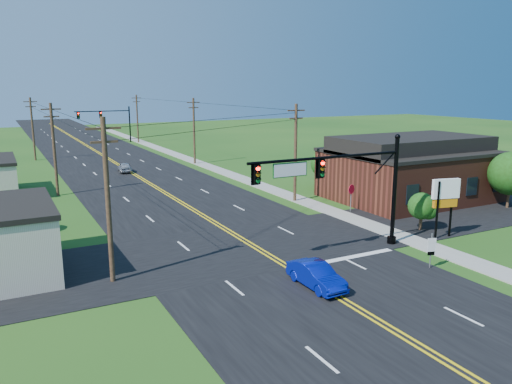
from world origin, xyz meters
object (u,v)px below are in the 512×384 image
route_sign (431,248)px  stop_sign (351,192)px  signal_mast_main (341,181)px  signal_mast_far (106,119)px  blue_car (316,276)px

route_sign → stop_sign: size_ratio=0.90×
route_sign → signal_mast_main: bearing=140.9°
signal_mast_main → signal_mast_far: bearing=89.9°
blue_car → stop_sign: (11.95, 12.21, 1.07)m
signal_mast_far → blue_car: 76.11m
route_sign → signal_mast_far: bearing=109.0°
blue_car → stop_sign: size_ratio=1.65×
route_sign → stop_sign: 13.72m
blue_car → route_sign: size_ratio=1.83×
signal_mast_main → route_sign: 6.63m
stop_sign → route_sign: bearing=-125.9°
route_sign → blue_car: bearing=-169.2°
signal_mast_main → signal_mast_far: same height
signal_mast_far → stop_sign: bearing=-83.3°
signal_mast_far → route_sign: (3.06, -76.66, -3.29)m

